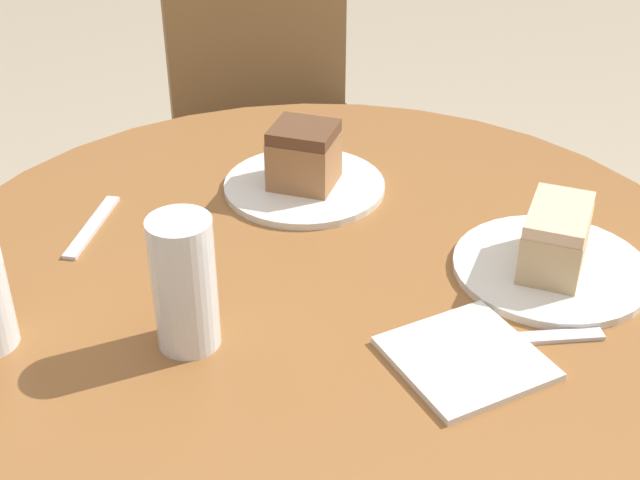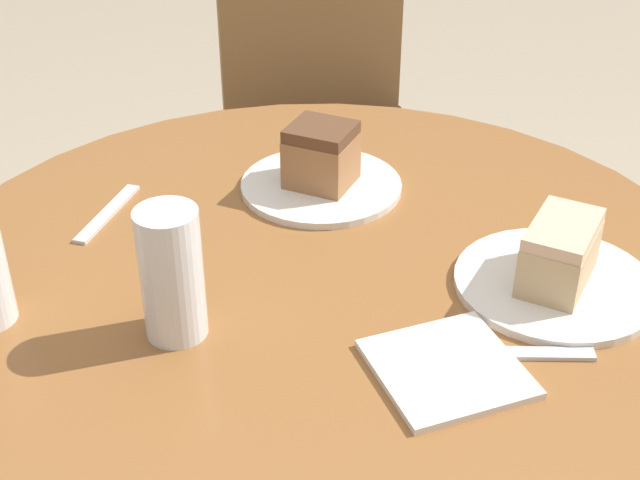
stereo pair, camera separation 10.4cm
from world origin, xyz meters
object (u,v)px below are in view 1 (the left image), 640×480
Objects in this scene: chair at (279,132)px; plate_near at (551,268)px; glass_lemonade at (185,291)px; cake_slice_near at (556,237)px; cake_slice_far at (304,155)px; plate_far at (304,186)px.

chair reaches higher than plate_near.
glass_lemonade is at bearing -176.75° from plate_near.
cake_slice_far is at bearing 130.94° from cake_slice_near.
chair reaches higher than plate_far.
plate_near is 1.55× the size of glass_lemonade.
plate_near is 1.76× the size of cake_slice_near.
cake_slice_far is at bearing -106.58° from chair.
plate_near is at bearing 3.25° from glass_lemonade.
plate_far is at bearing -106.58° from chair.
chair is 0.99m from plate_near.
cake_slice_near is (0.00, -0.00, 0.04)m from plate_near.
cake_slice_near is 0.43m from glass_lemonade.
cake_slice_far is 0.36m from glass_lemonade.
plate_near is 2.04× the size of cake_slice_far.
cake_slice_near is at bearing 3.25° from glass_lemonade.
plate_far is at bearing 130.94° from cake_slice_near.
cake_slice_far is at bearing 56.30° from glass_lemonade.
cake_slice_near is at bearing -49.06° from cake_slice_far.
plate_far is at bearing 0.00° from cake_slice_far.
plate_near is 0.36m from cake_slice_far.
cake_slice_far is (-0.24, 0.27, 0.00)m from cake_slice_near.
plate_far is 1.68× the size of cake_slice_near.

